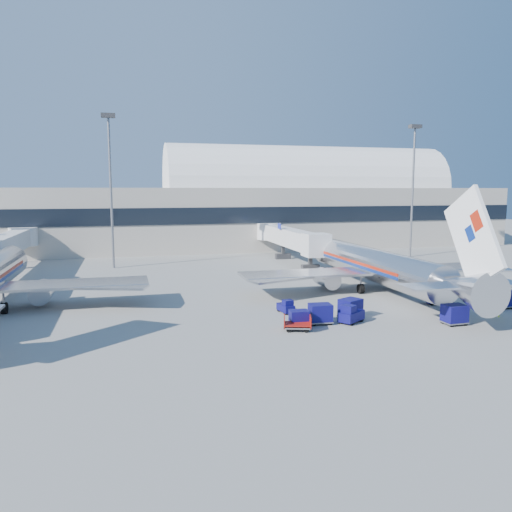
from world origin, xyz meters
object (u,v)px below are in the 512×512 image
object	(u,v)px
mast_east	(413,171)
tug_lead	(351,314)
barrier_mid	(475,286)
ramp_worker	(497,308)
airliner_main	(378,266)
barrier_near	(451,288)
cart_train_a	(350,308)
jetbridge_mid	(9,244)
barrier_far	(499,285)
tug_left	(286,307)
mast_west	(110,168)
cart_solo_far	(502,298)
cart_open_red	(298,325)
jetbridge_near	(287,237)
cart_solo_near	(454,314)
cart_train_c	(299,318)
cart_train_b	(320,313)
tug_right	(438,297)

from	to	relation	value
mast_east	tug_lead	world-z (taller)	mast_east
barrier_mid	ramp_worker	distance (m)	12.91
airliner_main	barrier_near	size ratio (longest dim) A/B	12.42
airliner_main	cart_train_a	xyz separation A→B (m)	(-8.46, -10.71, -1.97)
jetbridge_mid	barrier_far	bearing A→B (deg)	-26.02
mast_east	tug_left	xyz separation A→B (m)	(-33.52, -32.83, -14.19)
barrier_far	cart_train_a	size ratio (longest dim) A/B	1.19
jetbridge_mid	barrier_far	distance (m)	65.75
barrier_near	barrier_far	distance (m)	6.60
mast_west	mast_east	size ratio (longest dim) A/B	1.00
cart_solo_far	cart_open_red	bearing A→B (deg)	-167.97
jetbridge_mid	jetbridge_near	bearing A→B (deg)	0.00
jetbridge_mid	cart_solo_near	world-z (taller)	jetbridge_mid
tug_left	ramp_worker	size ratio (longest dim) A/B	1.25
cart_train_a	cart_train_c	world-z (taller)	cart_train_a
barrier_near	barrier_far	size ratio (longest dim) A/B	1.00
airliner_main	barrier_far	bearing A→B (deg)	-9.74
barrier_far	cart_train_a	xyz separation A→B (m)	(-23.06, -8.21, 0.50)
tug_left	ramp_worker	world-z (taller)	ramp_worker
jetbridge_mid	ramp_worker	world-z (taller)	jetbridge_mid
barrier_far	cart_solo_near	xyz separation A→B (m)	(-15.25, -12.49, 0.49)
jetbridge_near	cart_train_a	xyz separation A→B (m)	(-6.06, -37.02, -2.97)
mast_west	tug_left	distance (m)	39.38
tug_lead	cart_open_red	xyz separation A→B (m)	(-5.34, -1.16, -0.33)
tug_lead	ramp_worker	distance (m)	14.06
cart_train_a	cart_train_c	distance (m)	5.77
barrier_near	ramp_worker	world-z (taller)	ramp_worker
mast_east	barrier_far	xyz separation A→B (m)	(-5.40, -28.00, -14.34)
cart_train_b	cart_train_c	xyz separation A→B (m)	(-2.15, -0.54, -0.16)
tug_right	mast_east	bearing A→B (deg)	79.29
tug_right	tug_left	size ratio (longest dim) A/B	1.33
barrier_near	cart_open_red	world-z (taller)	barrier_near
mast_west	cart_train_b	distance (m)	43.75
mast_east	cart_solo_far	distance (m)	40.71
barrier_near	cart_train_a	size ratio (longest dim) A/B	1.19
tug_lead	jetbridge_near	bearing A→B (deg)	45.47
cart_solo_near	barrier_far	bearing A→B (deg)	36.75
barrier_mid	tug_lead	xyz separation A→B (m)	(-20.42, -9.66, 0.31)
cart_train_a	cart_train_b	bearing A→B (deg)	170.64
airliner_main	jetbridge_mid	xyz separation A→B (m)	(-44.40, 26.30, 1.00)
tug_right	cart_open_red	bearing A→B (deg)	-145.51
tug_right	cart_solo_far	distance (m)	5.98
tug_left	cart_open_red	distance (m)	6.06
jetbridge_near	tug_left	distance (m)	35.59
barrier_mid	barrier_far	xyz separation A→B (m)	(3.30, 0.00, 0.00)
mast_east	cart_solo_far	bearing A→B (deg)	-108.49
tug_left	barrier_mid	bearing A→B (deg)	-88.02
mast_east	tug_right	size ratio (longest dim) A/B	7.91
mast_east	tug_right	xyz separation A→B (m)	(-17.33, -33.34, -14.02)
jetbridge_mid	cart_train_c	bearing A→B (deg)	-51.80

